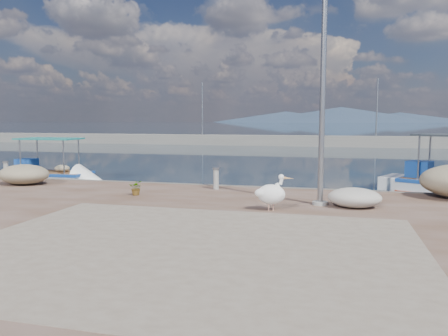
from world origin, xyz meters
TOP-DOWN VIEW (x-y plane):
  - ground at (0.00, 0.00)m, footprint 1400.00×1400.00m
  - quay at (0.00, -6.00)m, footprint 44.00×22.00m
  - quay_patch at (1.00, -3.00)m, footprint 9.00×7.00m
  - breakwater at (-0.00, 40.00)m, footprint 120.00×2.20m
  - mountains at (4.39, 650.00)m, footprint 370.00×280.00m
  - boat_left at (-9.46, 7.15)m, footprint 5.19×1.85m
  - pelican at (2.10, 0.85)m, footprint 1.05×0.70m
  - lamp_post at (3.35, 2.05)m, footprint 0.44×0.96m
  - bollard_near at (-0.36, 4.07)m, footprint 0.26×0.26m
  - bollard_far at (-9.59, 4.48)m, footprint 0.25×0.25m
  - potted_plant at (-2.57, 2.22)m, footprint 0.56×0.52m
  - net_pile_d at (4.30, 1.88)m, footprint 1.49×1.12m
  - net_pile_b at (-7.83, 3.38)m, footprint 1.97×1.53m

SIDE VIEW (x-z plane):
  - ground at x=0.00m, z-range 0.00..0.00m
  - boat_left at x=-9.46m, z-range -1.04..1.43m
  - quay at x=0.00m, z-range 0.00..0.50m
  - quay_patch at x=1.00m, z-range 0.50..0.51m
  - breakwater at x=0.00m, z-range -3.15..4.35m
  - potted_plant at x=-2.57m, z-range 0.50..1.00m
  - net_pile_d at x=4.30m, z-range 0.50..1.06m
  - net_pile_b at x=-7.83m, z-range 0.50..1.27m
  - bollard_far at x=-9.59m, z-range 0.53..1.29m
  - bollard_near at x=-0.36m, z-range 0.53..1.32m
  - pelican at x=2.10m, z-range 0.47..1.47m
  - lamp_post at x=3.35m, z-range 0.30..7.30m
  - mountains at x=4.39m, z-range -1.49..20.51m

